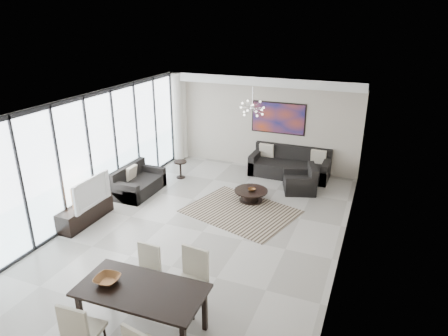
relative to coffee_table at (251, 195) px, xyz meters
The scene contains 19 objects.
room_shell 2.33m from the coffee_table, 91.23° to the right, with size 6.00×9.00×2.90m.
window_wall 4.09m from the coffee_table, 149.93° to the right, with size 0.37×8.95×2.90m.
soffit 3.54m from the coffee_table, 102.08° to the left, with size 5.98×0.40×0.26m, color white.
painting 2.92m from the coffee_table, 90.09° to the left, with size 1.68×0.04×0.98m, color #AC3B18.
chandelier 2.25m from the coffee_table, 110.17° to the left, with size 0.66×0.66×0.71m.
rug 0.70m from the coffee_table, 93.17° to the right, with size 2.55×1.96×0.01m, color black.
coffee_table is the anchor object (origin of this frame).
bowl_coffee 0.17m from the coffee_table, 50.32° to the right, with size 0.21×0.21×0.07m, color brown.
sofa_main 2.20m from the coffee_table, 76.02° to the left, with size 2.35×0.96×0.85m.
loveseat 3.13m from the coffee_table, 167.35° to the right, with size 0.85×1.51×0.76m.
armchair 1.56m from the coffee_table, 45.91° to the left, with size 1.07×1.10×0.74m.
side_table 2.57m from the coffee_table, 163.79° to the left, with size 0.38×0.38×0.53m.
tv_console 4.14m from the coffee_table, 142.07° to the right, with size 0.43×1.53×0.48m, color black.
television 4.07m from the coffee_table, 140.61° to the right, with size 1.19×0.16×0.69m, color gray.
dining_table 5.08m from the coffee_table, 90.62° to the right, with size 1.97×1.03×0.81m.
dining_chair_sw 5.89m from the coffee_table, 95.33° to the right, with size 0.49×0.49×1.00m.
dining_chair_nw 4.28m from the coffee_table, 96.55° to the right, with size 0.45×0.45×0.95m.
dining_chair_ne 4.25m from the coffee_table, 84.93° to the right, with size 0.53×0.53×1.07m.
bowl_dining 5.18m from the coffee_table, 96.88° to the right, with size 0.38×0.38×0.09m, color brown.
Camera 1 is at (3.42, -7.15, 4.62)m, focal length 32.00 mm.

